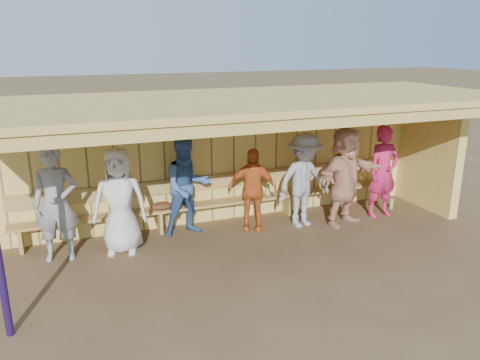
# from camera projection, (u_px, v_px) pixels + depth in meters

# --- Properties ---
(ground) EXTENTS (90.00, 90.00, 0.00)m
(ground) POSITION_uv_depth(u_px,v_px,m) (247.00, 244.00, 8.05)
(ground) COLOR brown
(ground) RESTS_ON ground
(player_a) EXTENTS (0.74, 0.54, 1.86)m
(player_a) POSITION_uv_depth(u_px,v_px,m) (56.00, 204.00, 7.25)
(player_a) COLOR gray
(player_a) RESTS_ON ground
(player_b) EXTENTS (0.98, 0.77, 1.76)m
(player_b) POSITION_uv_depth(u_px,v_px,m) (119.00, 201.00, 7.52)
(player_b) COLOR silver
(player_b) RESTS_ON ground
(player_c) EXTENTS (0.91, 0.74, 1.77)m
(player_c) POSITION_uv_depth(u_px,v_px,m) (187.00, 187.00, 8.24)
(player_c) COLOR #385D9C
(player_c) RESTS_ON ground
(player_d) EXTENTS (0.97, 0.70, 1.53)m
(player_d) POSITION_uv_depth(u_px,v_px,m) (252.00, 189.00, 8.49)
(player_d) COLOR #D15D21
(player_d) RESTS_ON ground
(player_e) EXTENTS (1.24, 0.84, 1.77)m
(player_e) POSITION_uv_depth(u_px,v_px,m) (304.00, 181.00, 8.61)
(player_e) COLOR #95979D
(player_e) RESTS_ON ground
(player_f) EXTENTS (1.82, 1.09, 1.88)m
(player_f) POSITION_uv_depth(u_px,v_px,m) (345.00, 176.00, 8.71)
(player_f) COLOR tan
(player_f) RESTS_ON ground
(player_g) EXTENTS (0.67, 0.45, 1.81)m
(player_g) POSITION_uv_depth(u_px,v_px,m) (383.00, 172.00, 9.11)
(player_g) COLOR #C31F55
(player_g) RESTS_ON ground
(dugout_structure) EXTENTS (8.80, 3.20, 2.50)m
(dugout_structure) POSITION_uv_depth(u_px,v_px,m) (254.00, 138.00, 8.31)
(dugout_structure) COLOR #E8C863
(dugout_structure) RESTS_ON ground
(bench) EXTENTS (7.60, 0.34, 0.93)m
(bench) POSITION_uv_depth(u_px,v_px,m) (226.00, 196.00, 8.90)
(bench) COLOR tan
(bench) RESTS_ON ground
(dugout_equipment) EXTENTS (6.76, 0.62, 0.80)m
(dugout_equipment) POSITION_uv_depth(u_px,v_px,m) (180.00, 205.00, 8.48)
(dugout_equipment) COLOR orange
(dugout_equipment) RESTS_ON ground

